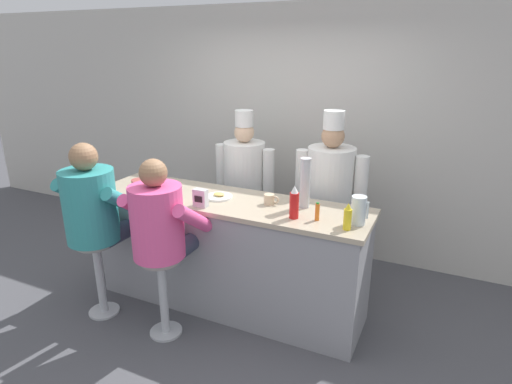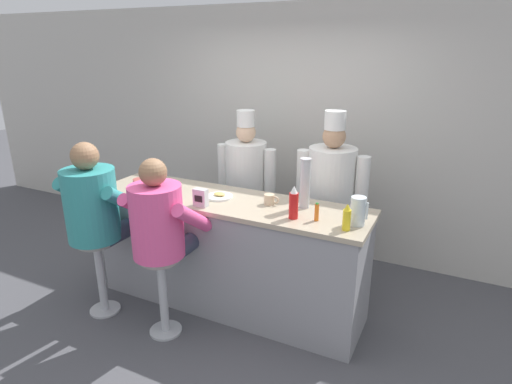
% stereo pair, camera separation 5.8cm
% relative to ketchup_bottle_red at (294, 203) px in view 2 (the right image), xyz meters
% --- Properties ---
extents(ground_plane, '(20.00, 20.00, 0.00)m').
position_rel_ketchup_bottle_red_xyz_m(ground_plane, '(-0.66, -0.18, -1.15)').
color(ground_plane, '#4C4C51').
extents(wall_back, '(10.00, 0.06, 2.70)m').
position_rel_ketchup_bottle_red_xyz_m(wall_back, '(-0.66, 1.62, 0.20)').
color(wall_back, beige).
rests_on(wall_back, ground_plane).
extents(diner_counter, '(2.45, 0.66, 1.02)m').
position_rel_ketchup_bottle_red_xyz_m(diner_counter, '(-0.66, 0.15, -0.63)').
color(diner_counter, gray).
rests_on(diner_counter, ground_plane).
extents(ketchup_bottle_red, '(0.07, 0.07, 0.26)m').
position_rel_ketchup_bottle_red_xyz_m(ketchup_bottle_red, '(0.00, 0.00, 0.00)').
color(ketchup_bottle_red, red).
rests_on(ketchup_bottle_red, diner_counter).
extents(mustard_bottle_yellow, '(0.06, 0.06, 0.20)m').
position_rel_ketchup_bottle_red_xyz_m(mustard_bottle_yellow, '(0.42, -0.04, -0.03)').
color(mustard_bottle_yellow, yellow).
rests_on(mustard_bottle_yellow, diner_counter).
extents(hot_sauce_bottle_orange, '(0.03, 0.03, 0.14)m').
position_rel_ketchup_bottle_red_xyz_m(hot_sauce_bottle_orange, '(0.17, 0.03, -0.05)').
color(hot_sauce_bottle_orange, orange).
rests_on(hot_sauce_bottle_orange, diner_counter).
extents(water_pitcher_clear, '(0.13, 0.11, 0.21)m').
position_rel_ketchup_bottle_red_xyz_m(water_pitcher_clear, '(0.46, 0.09, -0.01)').
color(water_pitcher_clear, silver).
rests_on(water_pitcher_clear, diner_counter).
extents(breakfast_plate, '(0.23, 0.23, 0.05)m').
position_rel_ketchup_bottle_red_xyz_m(breakfast_plate, '(-0.74, 0.15, -0.11)').
color(breakfast_plate, white).
rests_on(breakfast_plate, diner_counter).
extents(cereal_bowl, '(0.15, 0.15, 0.05)m').
position_rel_ketchup_bottle_red_xyz_m(cereal_bowl, '(-1.61, 0.15, -0.10)').
color(cereal_bowl, '#B24C47').
rests_on(cereal_bowl, diner_counter).
extents(coffee_mug_tan, '(0.13, 0.09, 0.09)m').
position_rel_ketchup_bottle_red_xyz_m(coffee_mug_tan, '(-0.28, 0.19, -0.08)').
color(coffee_mug_tan, beige).
rests_on(coffee_mug_tan, diner_counter).
extents(cup_stack_steel, '(0.09, 0.09, 0.41)m').
position_rel_ketchup_bottle_red_xyz_m(cup_stack_steel, '(-0.00, 0.25, 0.08)').
color(cup_stack_steel, '#B7BABF').
rests_on(cup_stack_steel, diner_counter).
extents(napkin_dispenser_chrome, '(0.12, 0.07, 0.15)m').
position_rel_ketchup_bottle_red_xyz_m(napkin_dispenser_chrome, '(-0.77, -0.09, -0.05)').
color(napkin_dispenser_chrome, silver).
rests_on(napkin_dispenser_chrome, diner_counter).
extents(diner_seated_teal, '(0.66, 0.65, 1.55)m').
position_rel_ketchup_bottle_red_xyz_m(diner_seated_teal, '(-1.61, -0.43, -0.16)').
color(diner_seated_teal, '#B2B5BA').
rests_on(diner_seated_teal, ground_plane).
extents(diner_seated_pink, '(0.61, 0.60, 1.50)m').
position_rel_ketchup_bottle_red_xyz_m(diner_seated_pink, '(-0.93, -0.43, -0.19)').
color(diner_seated_pink, '#B2B5BA').
rests_on(diner_seated_pink, ground_plane).
extents(cook_in_whites_near, '(0.65, 0.42, 1.67)m').
position_rel_ketchup_bottle_red_xyz_m(cook_in_whites_near, '(-0.87, 0.90, -0.23)').
color(cook_in_whites_near, '#232328').
rests_on(cook_in_whites_near, ground_plane).
extents(cook_in_whites_far, '(0.68, 0.43, 1.73)m').
position_rel_ketchup_bottle_red_xyz_m(cook_in_whites_far, '(0.05, 0.83, -0.19)').
color(cook_in_whites_far, '#232328').
rests_on(cook_in_whites_far, ground_plane).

